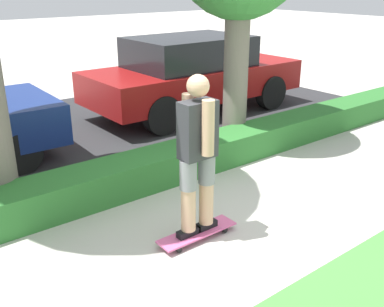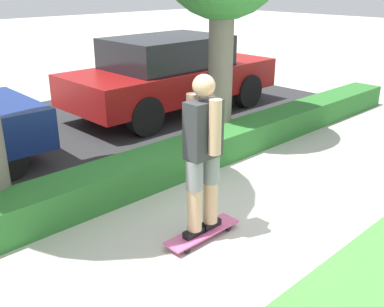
% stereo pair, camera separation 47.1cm
% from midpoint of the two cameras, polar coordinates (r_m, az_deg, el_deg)
% --- Properties ---
extents(ground_plane, '(60.00, 60.00, 0.00)m').
position_cam_midpoint_polar(ground_plane, '(5.07, 8.70, -9.54)').
color(ground_plane, '#BCB7AD').
extents(street_asphalt, '(12.25, 5.00, 0.01)m').
position_cam_midpoint_polar(street_asphalt, '(8.25, -12.80, 2.50)').
color(street_asphalt, '#2D2D30').
rests_on(street_asphalt, ground_plane).
extents(hedge_row, '(12.25, 0.60, 0.43)m').
position_cam_midpoint_polar(hedge_row, '(6.05, -2.15, -1.76)').
color(hedge_row, '#2D702D').
rests_on(hedge_row, ground_plane).
extents(skateboard, '(0.91, 0.24, 0.08)m').
position_cam_midpoint_polar(skateboard, '(4.83, 3.51, -10.08)').
color(skateboard, '#DB5B93').
rests_on(skateboard, ground_plane).
extents(skater_person, '(0.50, 0.43, 1.67)m').
position_cam_midpoint_polar(skater_person, '(4.43, 3.77, 0.02)').
color(skater_person, black).
rests_on(skater_person, skateboard).
extents(parked_car_middle, '(4.49, 1.90, 1.53)m').
position_cam_midpoint_polar(parked_car_middle, '(9.24, 1.63, 10.17)').
color(parked_car_middle, maroon).
rests_on(parked_car_middle, ground_plane).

